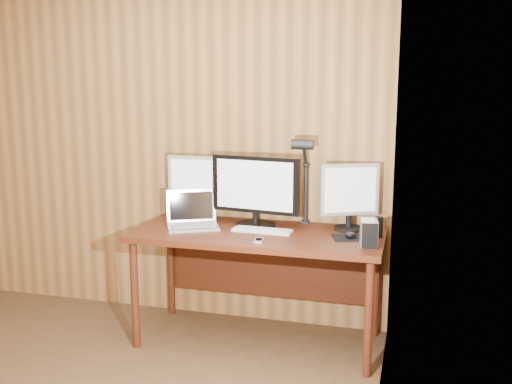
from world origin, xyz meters
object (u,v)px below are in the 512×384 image
at_px(mouse, 350,234).
at_px(speaker, 378,227).
at_px(monitor_center, 255,190).
at_px(hard_drive, 369,233).
at_px(keyboard, 262,230).
at_px(phone, 259,240).
at_px(desk, 261,247).
at_px(desk_lamp, 304,169).
at_px(monitor_right, 349,195).
at_px(monitor_left, 196,186).
at_px(laptop, 192,218).

distance_m(mouse, speaker, 0.18).
bearing_deg(monitor_center, hard_drive, -11.98).
height_order(monitor_center, speaker, monitor_center).
bearing_deg(hard_drive, monitor_center, 151.76).
relative_size(keyboard, phone, 3.65).
bearing_deg(keyboard, mouse, 2.13).
bearing_deg(hard_drive, mouse, 120.50).
relative_size(hard_drive, speaker, 1.21).
xyz_separation_m(monitor_center, mouse, (0.64, -0.12, -0.22)).
xyz_separation_m(desk, desk_lamp, (0.25, 0.16, 0.51)).
distance_m(desk, monitor_center, 0.38).
bearing_deg(keyboard, speaker, 7.42).
distance_m(desk, phone, 0.32).
distance_m(keyboard, mouse, 0.56).
xyz_separation_m(desk, monitor_right, (0.55, 0.13, 0.36)).
bearing_deg(phone, desk_lamp, 60.02).
height_order(mouse, speaker, speaker).
relative_size(monitor_left, phone, 4.20).
relative_size(laptop, hard_drive, 2.61).
relative_size(monitor_center, speaker, 4.69).
xyz_separation_m(laptop, speaker, (1.21, 0.05, 0.01)).
xyz_separation_m(monitor_left, keyboard, (0.52, -0.19, -0.23)).
relative_size(desk, monitor_left, 3.57).
xyz_separation_m(keyboard, speaker, (0.73, 0.06, 0.05)).
xyz_separation_m(monitor_center, phone, (0.11, -0.34, -0.24)).
height_order(monitor_right, keyboard, monitor_right).
bearing_deg(keyboard, desk_lamp, 46.97).
xyz_separation_m(monitor_left, speaker, (1.25, -0.12, -0.18)).
bearing_deg(phone, monitor_left, 136.36).
xyz_separation_m(monitor_left, monitor_right, (1.05, 0.00, -0.01)).
bearing_deg(speaker, monitor_left, 174.34).
xyz_separation_m(monitor_right, mouse, (0.04, -0.19, -0.21)).
xyz_separation_m(monitor_left, desk_lamp, (0.75, 0.03, 0.14)).
xyz_separation_m(desk, speaker, (0.75, 0.00, 0.19)).
relative_size(monitor_right, laptop, 1.07).
bearing_deg(hard_drive, monitor_left, 155.31).
bearing_deg(desk, speaker, 0.00).
bearing_deg(desk_lamp, mouse, -33.63).
bearing_deg(keyboard, phone, -78.19).
distance_m(monitor_right, mouse, 0.29).
bearing_deg(laptop, monitor_center, -12.88).
bearing_deg(speaker, hard_drive, -100.70).
bearing_deg(phone, monitor_right, 33.13).
bearing_deg(hard_drive, phone, 177.46).
xyz_separation_m(mouse, phone, (-0.53, -0.22, -0.02)).
bearing_deg(mouse, laptop, 146.88).
bearing_deg(mouse, desk, 141.48).
height_order(monitor_left, phone, monitor_left).
distance_m(hard_drive, phone, 0.66).
bearing_deg(desk, monitor_center, 135.22).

